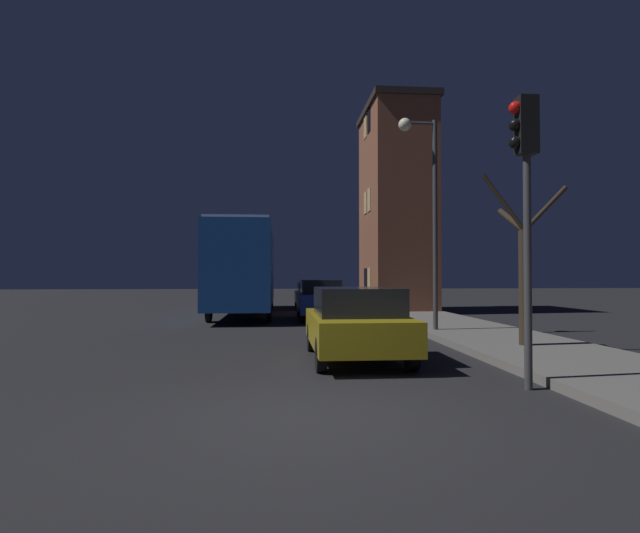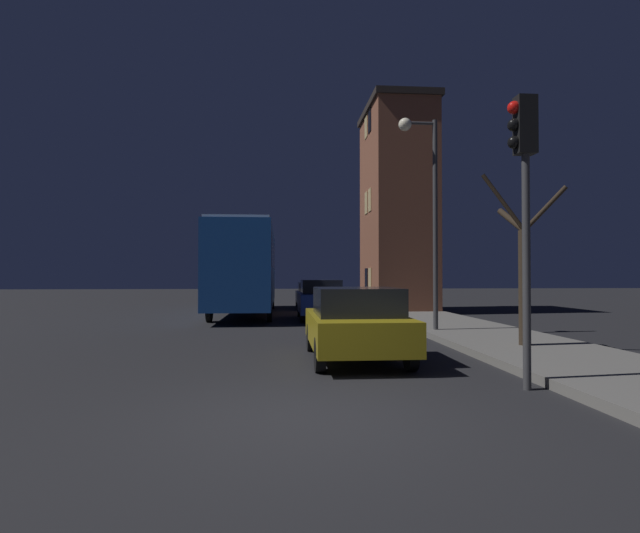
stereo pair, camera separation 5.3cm
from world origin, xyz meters
name	(u,v)px [view 2 (the right image)]	position (x,y,z in m)	size (l,w,h in m)	color
ground_plane	(309,417)	(0.00, 0.00, 0.00)	(120.00, 120.00, 0.00)	black
brick_building	(397,206)	(5.38, 17.93, 5.16)	(3.10, 5.34, 9.94)	brown
streetlamp	(426,190)	(3.92, 8.16, 4.27)	(1.16, 0.38, 6.23)	#38383A
traffic_light	(524,179)	(3.39, 1.19, 3.24)	(0.43, 0.24, 4.52)	#38383A
bare_tree	(523,272)	(5.20, 4.81, 1.83)	(1.76, 1.32, 3.93)	#2D2319
bus	(246,264)	(-1.88, 16.62, 2.28)	(2.45, 11.67, 3.85)	#194793
car_near_lane	(355,322)	(1.20, 4.05, 0.78)	(1.85, 3.94, 1.50)	olive
car_mid_lane	(320,299)	(1.24, 13.66, 0.81)	(1.72, 3.88, 1.58)	navy
car_far_lane	(313,295)	(1.38, 20.40, 0.73)	(1.71, 4.22, 1.39)	#B7BABF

